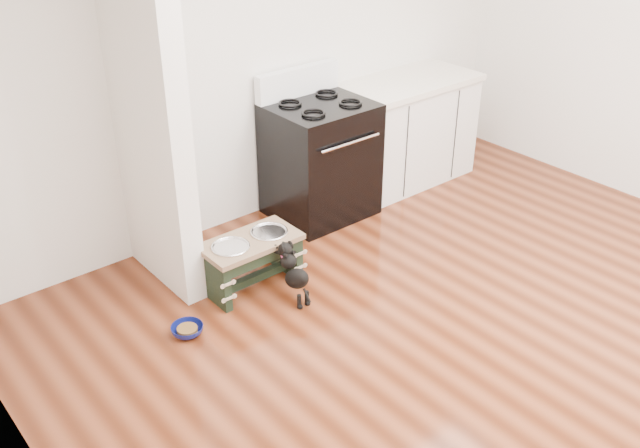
# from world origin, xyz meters

# --- Properties ---
(ground) EXTENTS (5.00, 5.00, 0.00)m
(ground) POSITION_xyz_m (0.00, 0.00, 0.00)
(ground) COLOR #451C0C
(ground) RESTS_ON ground
(room_shell) EXTENTS (5.00, 5.00, 5.00)m
(room_shell) POSITION_xyz_m (0.00, 0.00, 1.62)
(room_shell) COLOR silver
(room_shell) RESTS_ON ground
(partition_wall) EXTENTS (0.15, 0.80, 2.70)m
(partition_wall) POSITION_xyz_m (-1.18, 2.10, 1.35)
(partition_wall) COLOR silver
(partition_wall) RESTS_ON ground
(oven_range) EXTENTS (0.76, 0.69, 1.14)m
(oven_range) POSITION_xyz_m (0.25, 2.16, 0.48)
(oven_range) COLOR black
(oven_range) RESTS_ON ground
(cabinet_run) EXTENTS (1.24, 0.64, 0.91)m
(cabinet_run) POSITION_xyz_m (1.23, 2.18, 0.45)
(cabinet_run) COLOR silver
(cabinet_run) RESTS_ON ground
(dog_feeder) EXTENTS (0.66, 0.35, 0.38)m
(dog_feeder) POSITION_xyz_m (-0.79, 1.62, 0.26)
(dog_feeder) COLOR black
(dog_feeder) RESTS_ON ground
(puppy) EXTENTS (0.12, 0.34, 0.40)m
(puppy) POSITION_xyz_m (-0.67, 1.31, 0.22)
(puppy) COLOR black
(puppy) RESTS_ON ground
(floor_bowl) EXTENTS (0.21, 0.21, 0.06)m
(floor_bowl) POSITION_xyz_m (-1.41, 1.44, 0.03)
(floor_bowl) COLOR #0B1151
(floor_bowl) RESTS_ON ground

